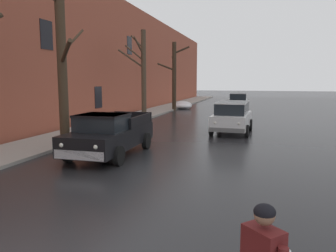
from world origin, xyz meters
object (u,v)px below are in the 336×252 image
bare_tree_second_along_sidewalk (62,62)px  pickup_truck_black_approaching_near_lane (109,134)px  suv_silver_parked_far_down_block (238,101)px  bare_tree_far_down_block (174,74)px  sedan_grey_parked_kerbside_mid (235,109)px  bare_tree_mid_block (143,73)px  suv_white_parked_kerbside_close (232,116)px

bare_tree_second_along_sidewalk → pickup_truck_black_approaching_near_lane: bearing=-18.9°
pickup_truck_black_approaching_near_lane → suv_silver_parked_far_down_block: suv_silver_parked_far_down_block is taller
bare_tree_far_down_block → sedan_grey_parked_kerbside_mid: bearing=-40.4°
bare_tree_second_along_sidewalk → sedan_grey_parked_kerbside_mid: bare_tree_second_along_sidewalk is taller
pickup_truck_black_approaching_near_lane → suv_silver_parked_far_down_block: bearing=80.6°
bare_tree_mid_block → pickup_truck_black_approaching_near_lane: 12.24m
bare_tree_mid_block → pickup_truck_black_approaching_near_lane: size_ratio=1.30×
bare_tree_mid_block → pickup_truck_black_approaching_near_lane: bearing=-76.7°
bare_tree_far_down_block → sedan_grey_parked_kerbside_mid: (6.61, -5.63, -2.99)m
suv_white_parked_kerbside_close → suv_silver_parked_far_down_block: 14.81m
bare_tree_far_down_block → suv_silver_parked_far_down_block: bare_tree_far_down_block is taller
pickup_truck_black_approaching_near_lane → sedan_grey_parked_kerbside_mid: size_ratio=1.22×
bare_tree_second_along_sidewalk → pickup_truck_black_approaching_near_lane: 4.09m
bare_tree_second_along_sidewalk → suv_white_parked_kerbside_close: 9.94m
bare_tree_mid_block → bare_tree_far_down_block: bearing=89.6°
pickup_truck_black_approaching_near_lane → sedan_grey_parked_kerbside_mid: (3.93, 15.17, -0.13)m
bare_tree_far_down_block → suv_silver_parked_far_down_block: size_ratio=1.42×
bare_tree_second_along_sidewalk → suv_white_parked_kerbside_close: size_ratio=1.66×
bare_tree_far_down_block → pickup_truck_black_approaching_near_lane: bearing=-82.7°
suv_silver_parked_far_down_block → sedan_grey_parked_kerbside_mid: bearing=-87.8°
bare_tree_second_along_sidewalk → suv_silver_parked_far_down_block: size_ratio=1.53×
pickup_truck_black_approaching_near_lane → bare_tree_far_down_block: bearing=97.3°
bare_tree_mid_block → suv_white_parked_kerbside_close: bare_tree_mid_block is taller
bare_tree_mid_block → suv_white_parked_kerbside_close: (7.05, -4.22, -2.62)m
bare_tree_mid_block → sedan_grey_parked_kerbside_mid: bearing=28.0°
bare_tree_mid_block → suv_silver_parked_far_down_block: bare_tree_mid_block is taller
sedan_grey_parked_kerbside_mid → bare_tree_far_down_block: bearing=139.6°
suv_silver_parked_far_down_block → bare_tree_far_down_block: bearing=-167.6°
bare_tree_mid_block → suv_white_parked_kerbside_close: bearing=-30.9°
bare_tree_second_along_sidewalk → bare_tree_far_down_block: size_ratio=1.07×
pickup_truck_black_approaching_near_lane → suv_white_parked_kerbside_close: 8.56m
bare_tree_mid_block → sedan_grey_parked_kerbside_mid: (6.67, 3.55, -2.85)m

